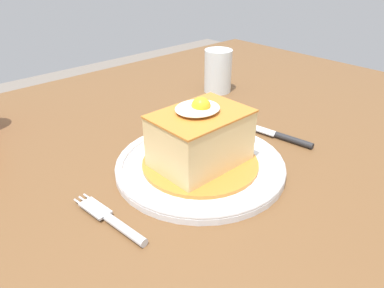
# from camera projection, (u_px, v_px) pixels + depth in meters

# --- Properties ---
(dining_table) EXTENTS (1.38, 1.08, 0.75)m
(dining_table) POSITION_uv_depth(u_px,v_px,m) (207.00, 184.00, 0.72)
(dining_table) COLOR brown
(dining_table) RESTS_ON ground_plane
(main_plate) EXTENTS (0.28, 0.28, 0.02)m
(main_plate) POSITION_uv_depth(u_px,v_px,m) (200.00, 165.00, 0.59)
(main_plate) COLOR white
(main_plate) RESTS_ON dining_table
(sandwich_meal) EXTENTS (0.19, 0.19, 0.12)m
(sandwich_meal) POSITION_uv_depth(u_px,v_px,m) (200.00, 140.00, 0.57)
(sandwich_meal) COLOR orange
(sandwich_meal) RESTS_ON main_plate
(fork) EXTENTS (0.03, 0.14, 0.01)m
(fork) POSITION_uv_depth(u_px,v_px,m) (115.00, 222.00, 0.48)
(fork) COLOR silver
(fork) RESTS_ON dining_table
(knife) EXTENTS (0.04, 0.17, 0.01)m
(knife) POSITION_uv_depth(u_px,v_px,m) (282.00, 137.00, 0.69)
(knife) COLOR #262628
(knife) RESTS_ON dining_table
(drinking_glass) EXTENTS (0.07, 0.07, 0.10)m
(drinking_glass) POSITION_uv_depth(u_px,v_px,m) (218.00, 74.00, 0.90)
(drinking_glass) COLOR silver
(drinking_glass) RESTS_ON dining_table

